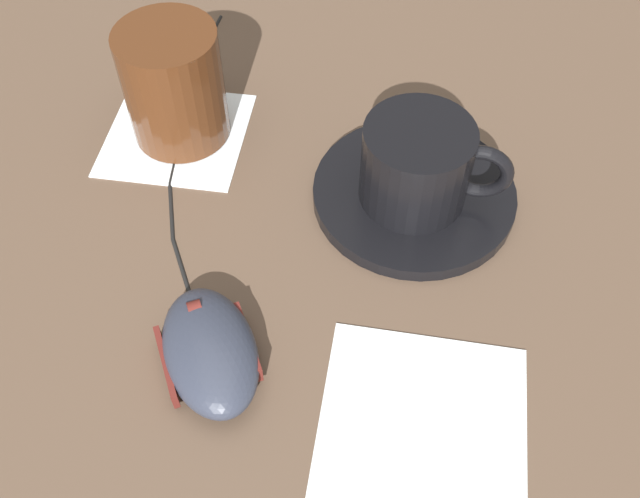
% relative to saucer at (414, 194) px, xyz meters
% --- Properties ---
extents(ground_plane, '(3.00, 3.00, 0.00)m').
position_rel_saucer_xyz_m(ground_plane, '(-0.11, -0.09, -0.01)').
color(ground_plane, brown).
extents(saucer, '(0.16, 0.16, 0.01)m').
position_rel_saucer_xyz_m(saucer, '(0.00, 0.00, 0.00)').
color(saucer, black).
rests_on(saucer, ground).
extents(coffee_cup, '(0.11, 0.08, 0.07)m').
position_rel_saucer_xyz_m(coffee_cup, '(0.00, -0.01, 0.04)').
color(coffee_cup, black).
rests_on(coffee_cup, saucer).
extents(computer_mouse, '(0.10, 0.12, 0.03)m').
position_rel_saucer_xyz_m(computer_mouse, '(-0.11, -0.17, 0.01)').
color(computer_mouse, '#2D3342').
rests_on(computer_mouse, ground).
extents(mouse_cable, '(0.08, 0.32, 0.00)m').
position_rel_saucer_xyz_m(mouse_cable, '(-0.20, 0.03, -0.00)').
color(mouse_cable, black).
rests_on(mouse_cable, ground).
extents(napkin_under_glass, '(0.12, 0.12, 0.00)m').
position_rel_saucer_xyz_m(napkin_under_glass, '(-0.21, 0.03, -0.00)').
color(napkin_under_glass, white).
rests_on(napkin_under_glass, ground).
extents(drinking_glass, '(0.08, 0.08, 0.10)m').
position_rel_saucer_xyz_m(drinking_glass, '(-0.20, 0.03, 0.04)').
color(drinking_glass, '#4C2814').
rests_on(drinking_glass, napkin_under_glass).
extents(napkin_spare, '(0.14, 0.14, 0.00)m').
position_rel_saucer_xyz_m(napkin_spare, '(0.03, -0.19, -0.00)').
color(napkin_spare, white).
rests_on(napkin_spare, ground).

